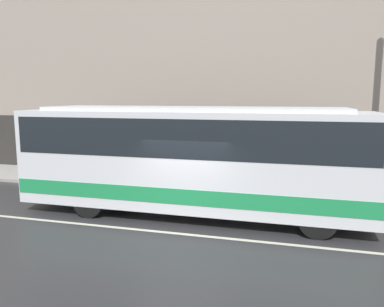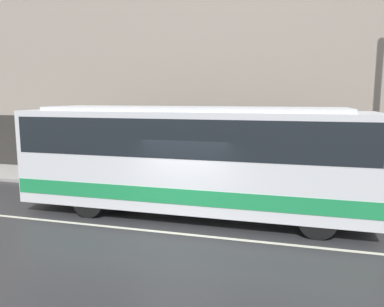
# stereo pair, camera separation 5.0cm
# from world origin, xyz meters

# --- Properties ---
(ground_plane) EXTENTS (60.00, 60.00, 0.00)m
(ground_plane) POSITION_xyz_m (0.00, 0.00, 0.00)
(ground_plane) COLOR #2D2D30
(sidewalk) EXTENTS (60.00, 3.03, 0.13)m
(sidewalk) POSITION_xyz_m (0.00, 5.51, 0.07)
(sidewalk) COLOR #A09E99
(sidewalk) RESTS_ON ground_plane
(building_facade) EXTENTS (60.00, 0.35, 11.00)m
(building_facade) POSITION_xyz_m (0.00, 7.17, 5.30)
(building_facade) COLOR gray
(building_facade) RESTS_ON ground_plane
(lane_stripe) EXTENTS (54.00, 0.14, 0.01)m
(lane_stripe) POSITION_xyz_m (0.00, 0.00, 0.00)
(lane_stripe) COLOR beige
(lane_stripe) RESTS_ON ground_plane
(transit_bus) EXTENTS (10.75, 2.53, 3.39)m
(transit_bus) POSITION_xyz_m (-0.17, 1.75, 1.91)
(transit_bus) COLOR silver
(transit_bus) RESTS_ON ground_plane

